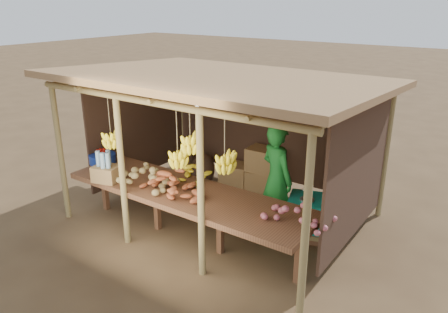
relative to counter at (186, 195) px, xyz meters
The scene contains 13 objects.
ground 1.20m from the counter, 90.00° to the left, with size 60.00×60.00×0.00m, color brown.
stall_structure 1.48m from the counter, 89.34° to the left, with size 4.70×3.50×2.43m.
counter is the anchor object (origin of this frame).
potato_heap 0.72m from the counter, 165.66° to the right, with size 1.00×0.60×0.37m, color #98824E, non-canonical shape.
sweet_potato_heap 0.29m from the counter, 137.98° to the right, with size 0.97×0.58×0.36m, color #B1542D, non-canonical shape.
onion_heap 1.77m from the counter, ahead, with size 0.84×0.50×0.36m, color #C35E69, non-canonical shape.
banana_pile 0.41m from the counter, 108.70° to the left, with size 0.54×0.32×0.34m, color yellow, non-canonical shape.
tomato_basin 1.91m from the counter, behind, with size 0.44×0.44×0.23m.
bottle_box 1.31m from the counter, 162.26° to the right, with size 0.44×0.39×0.48m.
vendor 1.39m from the counter, 49.20° to the left, with size 0.62×0.41×1.71m, color #197126.
tarp_crate 1.90m from the counter, 38.17° to the left, with size 0.83×0.77×0.82m.
carton_stack 2.12m from the counter, 93.53° to the left, with size 1.17×0.48×0.86m.
burlap_sacks 2.48m from the counter, 126.24° to the left, with size 0.92×0.48×0.65m.
Camera 1 is at (3.72, -5.33, 3.41)m, focal length 35.00 mm.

